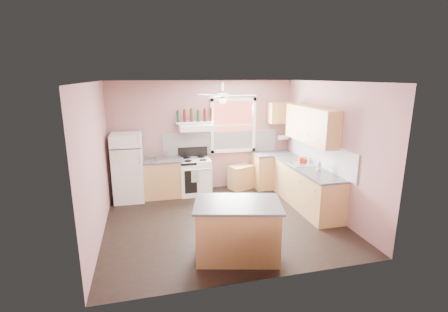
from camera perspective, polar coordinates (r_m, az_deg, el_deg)
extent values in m
plane|color=black|center=(6.57, -0.22, -11.31)|extent=(4.50, 4.50, 0.00)
plane|color=white|center=(5.95, -0.25, 12.94)|extent=(4.50, 4.50, 0.00)
cube|color=#8C6160|center=(8.06, -3.65, 3.51)|extent=(4.50, 0.05, 2.70)
cube|color=#8C6160|center=(7.00, 18.17, 1.25)|extent=(0.05, 4.00, 2.70)
cube|color=#8C6160|center=(6.02, -21.78, -1.05)|extent=(0.05, 4.00, 2.70)
cube|color=white|center=(8.14, -0.47, 2.40)|extent=(2.90, 0.03, 0.55)
cube|color=white|center=(7.27, 16.56, 0.40)|extent=(0.03, 2.60, 0.55)
cube|color=maroon|center=(8.14, 1.60, 5.43)|extent=(1.00, 0.02, 1.20)
cube|color=white|center=(8.12, 1.65, 5.40)|extent=(1.16, 0.07, 1.36)
cube|color=white|center=(7.67, -16.52, -1.97)|extent=(0.68, 0.66, 1.56)
cube|color=#AA8647|center=(7.85, -10.77, -3.92)|extent=(0.90, 0.60, 0.86)
cube|color=#424245|center=(7.73, -10.92, -0.74)|extent=(0.92, 0.62, 0.04)
cube|color=silver|center=(7.64, -10.79, -0.05)|extent=(0.29, 0.18, 0.18)
cube|color=white|center=(7.90, -5.11, -3.60)|extent=(0.74, 0.65, 0.86)
cube|color=white|center=(7.71, -5.00, 5.05)|extent=(0.78, 0.50, 0.14)
cube|color=white|center=(7.81, -5.16, 5.90)|extent=(0.90, 0.26, 0.03)
cube|color=#AA8647|center=(8.26, 3.01, -3.79)|extent=(0.68, 0.56, 0.58)
cube|color=#AA8647|center=(8.46, 8.61, -2.53)|extent=(1.00, 0.60, 0.86)
cube|color=#AA8647|center=(7.34, 14.23, -5.39)|extent=(0.60, 2.20, 0.86)
cube|color=#424245|center=(8.34, 8.72, 0.43)|extent=(1.02, 0.62, 0.04)
cube|color=#424245|center=(7.20, 14.37, -2.01)|extent=(0.62, 2.22, 0.04)
cube|color=silver|center=(7.36, 13.65, -1.49)|extent=(0.55, 0.45, 0.03)
cylinder|color=silver|center=(7.42, 14.78, -0.84)|extent=(0.03, 0.03, 0.14)
cube|color=#AA8647|center=(7.25, 15.04, 5.35)|extent=(0.33, 1.80, 0.76)
cube|color=#AA8647|center=(8.36, 9.91, 7.53)|extent=(0.60, 0.33, 0.52)
cylinder|color=white|center=(8.53, 10.39, 3.21)|extent=(0.26, 0.12, 0.12)
cube|color=#AA8647|center=(5.24, 2.39, -12.99)|extent=(1.42, 1.08, 0.86)
cube|color=#424245|center=(5.05, 2.44, -8.44)|extent=(1.51, 1.17, 0.04)
cylinder|color=white|center=(5.96, -0.24, 10.53)|extent=(0.20, 0.20, 0.08)
imported|color=silver|center=(6.90, 16.37, -1.53)|extent=(0.11, 0.11, 0.26)
cube|color=red|center=(7.59, 13.63, -0.61)|extent=(0.18, 0.13, 0.10)
cylinder|color=#143819|center=(7.74, -8.13, 6.87)|extent=(0.06, 0.06, 0.27)
cylinder|color=#590F0F|center=(7.76, -6.95, 7.00)|extent=(0.06, 0.06, 0.29)
cylinder|color=#3F230F|center=(7.78, -5.77, 7.12)|extent=(0.06, 0.06, 0.31)
cylinder|color=#143819|center=(7.81, -4.60, 7.02)|extent=(0.06, 0.06, 0.27)
cylinder|color=#590F0F|center=(7.83, -3.43, 7.14)|extent=(0.06, 0.06, 0.29)
cylinder|color=#3F230F|center=(7.86, -2.28, 7.25)|extent=(0.06, 0.06, 0.31)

